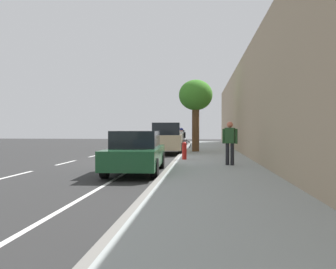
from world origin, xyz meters
TOP-DOWN VIEW (x-y plane):
  - ground at (0.00, 0.00)m, footprint 74.25×74.25m
  - sidewalk at (3.89, 0.00)m, footprint 3.54×46.41m
  - curb_edge at (2.04, 0.00)m, footprint 0.16×46.41m
  - lane_stripe_centre at (-3.07, -1.10)m, footprint 0.14×44.20m
  - lane_stripe_bike_edge at (0.57, 0.00)m, footprint 0.12×46.41m
  - building_facade at (5.92, 0.00)m, footprint 0.50×46.41m
  - parked_sedan_green_second at (0.93, -4.25)m, footprint 2.00×4.48m
  - parked_suv_tan_mid at (1.07, 5.11)m, footprint 2.15×4.79m
  - parked_sedan_silver_far at (0.92, 15.13)m, footprint 1.87×4.42m
  - bicycle_at_curb at (1.58, 9.39)m, footprint 1.76×0.46m
  - cyclist_with_backpack at (1.80, 8.94)m, footprint 0.46×0.61m
  - street_tree_mid_block at (2.90, 5.61)m, footprint 2.21×2.21m
  - pedestrian_on_phone at (4.43, -2.56)m, footprint 0.59×0.34m
  - fire_hydrant at (2.47, -0.28)m, footprint 0.22×0.22m

SIDE VIEW (x-z plane):
  - ground at x=0.00m, z-range 0.00..0.00m
  - lane_stripe_bike_edge at x=0.57m, z-range 0.00..0.01m
  - lane_stripe_centre at x=-3.07m, z-range 0.00..0.01m
  - sidewalk at x=3.89m, z-range 0.00..0.14m
  - curb_edge at x=2.04m, z-range 0.00..0.14m
  - bicycle_at_curb at x=1.58m, z-range -0.01..0.78m
  - fire_hydrant at x=2.47m, z-range 0.14..0.98m
  - parked_sedan_green_second at x=0.93m, z-range -0.01..1.51m
  - parked_sedan_silver_far at x=0.92m, z-range -0.01..1.51m
  - parked_suv_tan_mid at x=1.07m, z-range 0.03..2.02m
  - cyclist_with_backpack at x=1.80m, z-range 0.19..1.89m
  - pedestrian_on_phone at x=4.43m, z-range 0.26..2.01m
  - building_facade at x=5.92m, z-range 0.00..5.86m
  - street_tree_mid_block at x=2.90m, z-range 1.34..6.06m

